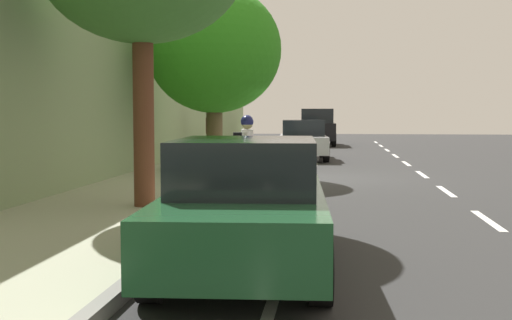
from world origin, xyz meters
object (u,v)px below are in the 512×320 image
(street_tree_near_cyclist, at_px, (214,50))
(pedestrian_on_phone, at_px, (211,131))
(cyclist_with_backpack, at_px, (246,148))
(parked_suv_black_nearest, at_px, (317,127))
(bicycle_at_curb, at_px, (254,183))
(parked_sedan_silver_second, at_px, (303,140))
(fire_hydrant, at_px, (247,155))
(parked_sedan_green_mid, at_px, (246,206))

(street_tree_near_cyclist, bearing_deg, pedestrian_on_phone, -78.74)
(cyclist_with_backpack, height_order, street_tree_near_cyclist, street_tree_near_cyclist)
(parked_suv_black_nearest, height_order, bicycle_at_curb, parked_suv_black_nearest)
(parked_sedan_silver_second, bearing_deg, cyclist_with_backpack, 86.74)
(bicycle_at_curb, distance_m, cyclist_with_backpack, 0.85)
(bicycle_at_curb, relative_size, street_tree_near_cyclist, 0.32)
(parked_sedan_silver_second, height_order, cyclist_with_backpack, cyclist_with_backpack)
(pedestrian_on_phone, height_order, fire_hydrant, pedestrian_on_phone)
(parked_sedan_green_mid, distance_m, bicycle_at_curb, 5.90)
(street_tree_near_cyclist, bearing_deg, parked_suv_black_nearest, -97.84)
(street_tree_near_cyclist, bearing_deg, cyclist_with_backpack, 107.18)
(parked_sedan_silver_second, height_order, bicycle_at_curb, parked_sedan_silver_second)
(pedestrian_on_phone, xyz_separation_m, fire_hydrant, (-2.08, 5.50, -0.54))
(street_tree_near_cyclist, bearing_deg, parked_sedan_silver_second, -107.36)
(fire_hydrant, bearing_deg, cyclist_with_backpack, 96.83)
(parked_sedan_silver_second, relative_size, street_tree_near_cyclist, 0.87)
(parked_suv_black_nearest, height_order, pedestrian_on_phone, parked_suv_black_nearest)
(bicycle_at_curb, relative_size, cyclist_with_backpack, 0.95)
(parked_sedan_green_mid, height_order, street_tree_near_cyclist, street_tree_near_cyclist)
(parked_suv_black_nearest, xyz_separation_m, bicycle_at_curb, (0.75, 23.48, -0.64))
(street_tree_near_cyclist, relative_size, fire_hydrant, 6.20)
(parked_sedan_silver_second, height_order, parked_sedan_green_mid, same)
(street_tree_near_cyclist, bearing_deg, fire_hydrant, -141.82)
(parked_suv_black_nearest, xyz_separation_m, parked_sedan_green_mid, (0.16, 29.34, -0.27))
(parked_sedan_green_mid, bearing_deg, fire_hydrant, -82.90)
(fire_hydrant, bearing_deg, parked_sedan_green_mid, 97.10)
(bicycle_at_curb, height_order, pedestrian_on_phone, pedestrian_on_phone)
(cyclist_with_backpack, xyz_separation_m, fire_hydrant, (0.67, -5.60, -0.50))
(bicycle_at_curb, height_order, fire_hydrant, fire_hydrant)
(parked_suv_black_nearest, distance_m, street_tree_near_cyclist, 18.45)
(parked_sedan_silver_second, distance_m, parked_sedan_green_mid, 18.30)
(fire_hydrant, bearing_deg, bicycle_at_curb, 98.42)
(parked_sedan_green_mid, xyz_separation_m, bicycle_at_curb, (0.59, -5.86, -0.36))
(parked_suv_black_nearest, distance_m, cyclist_with_backpack, 23.05)
(parked_sedan_silver_second, distance_m, street_tree_near_cyclist, 7.91)
(parked_sedan_green_mid, bearing_deg, parked_sedan_silver_second, -89.59)
(bicycle_at_curb, bearing_deg, fire_hydrant, -81.58)
(parked_suv_black_nearest, distance_m, parked_sedan_silver_second, 11.05)
(cyclist_with_backpack, distance_m, pedestrian_on_phone, 11.44)
(fire_hydrant, bearing_deg, parked_sedan_silver_second, -101.96)
(parked_sedan_silver_second, relative_size, bicycle_at_curb, 2.69)
(bicycle_at_curb, distance_m, pedestrian_on_phone, 11.95)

